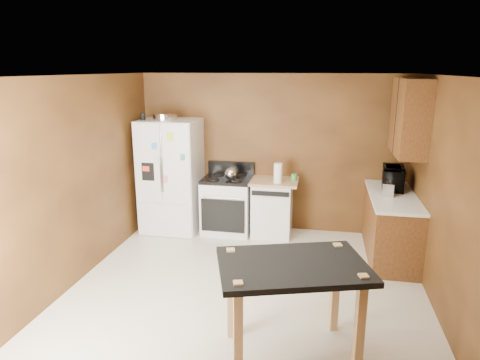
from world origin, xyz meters
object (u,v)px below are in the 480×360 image
(paper_towel, at_px, (278,173))
(island, at_px, (292,277))
(pen_cup, at_px, (143,117))
(kettle, at_px, (231,174))
(toaster, at_px, (389,189))
(dishwasher, at_px, (272,207))
(microwave, at_px, (393,179))
(refrigerator, at_px, (171,176))
(green_canister, at_px, (294,177))
(gas_range, at_px, (228,204))
(roasting_pan, at_px, (165,117))

(paper_towel, relative_size, island, 0.20)
(paper_towel, bearing_deg, pen_cup, -177.45)
(kettle, bearing_deg, toaster, -9.61)
(pen_cup, distance_m, kettle, 1.60)
(paper_towel, bearing_deg, dishwasher, 124.32)
(pen_cup, height_order, toaster, pen_cup)
(microwave, bearing_deg, refrigerator, 93.75)
(pen_cup, relative_size, island, 0.07)
(green_canister, xyz_separation_m, gas_range, (-1.04, -0.08, -0.48))
(paper_towel, xyz_separation_m, dishwasher, (-0.09, 0.13, -0.59))
(green_canister, height_order, toaster, toaster)
(island, bearing_deg, paper_towel, 98.85)
(dishwasher, bearing_deg, paper_towel, -55.68)
(roasting_pan, distance_m, island, 3.74)
(kettle, height_order, microwave, microwave)
(pen_cup, xyz_separation_m, island, (2.52, -2.69, -1.08))
(green_canister, height_order, refrigerator, refrigerator)
(microwave, xyz_separation_m, gas_range, (-2.46, 0.17, -0.58))
(gas_range, bearing_deg, toaster, -11.74)
(toaster, bearing_deg, gas_range, -177.06)
(kettle, relative_size, toaster, 0.79)
(paper_towel, relative_size, dishwasher, 0.34)
(paper_towel, xyz_separation_m, toaster, (1.56, -0.38, -0.05))
(paper_towel, distance_m, microwave, 1.65)
(roasting_pan, relative_size, kettle, 2.02)
(roasting_pan, height_order, island, roasting_pan)
(pen_cup, relative_size, dishwasher, 0.13)
(roasting_pan, height_order, kettle, roasting_pan)
(roasting_pan, relative_size, refrigerator, 0.21)
(dishwasher, bearing_deg, refrigerator, -177.01)
(island, bearing_deg, kettle, 112.71)
(toaster, distance_m, dishwasher, 1.81)
(refrigerator, bearing_deg, dishwasher, 2.99)
(roasting_pan, relative_size, dishwasher, 0.43)
(kettle, bearing_deg, island, -67.29)
(microwave, distance_m, dishwasher, 1.85)
(toaster, height_order, dishwasher, toaster)
(pen_cup, distance_m, paper_towel, 2.24)
(refrigerator, distance_m, island, 3.56)
(microwave, bearing_deg, pen_cup, 96.08)
(pen_cup, height_order, paper_towel, pen_cup)
(green_canister, distance_m, gas_range, 1.15)
(green_canister, relative_size, island, 0.07)
(dishwasher, relative_size, island, 0.59)
(refrigerator, bearing_deg, microwave, -1.78)
(kettle, height_order, dishwasher, kettle)
(green_canister, distance_m, refrigerator, 1.96)
(island, bearing_deg, green_canister, 93.91)
(microwave, distance_m, island, 2.99)
(paper_towel, bearing_deg, kettle, 179.66)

